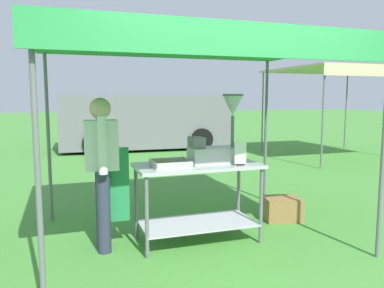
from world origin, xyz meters
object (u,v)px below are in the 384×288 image
object	(u,v)px
van_grey	(145,121)
donut_cart	(198,186)
vendor	(102,166)
neighbour_tent	(340,71)
donut_tray	(171,165)
donut_fryer	(218,140)
stall_canopy	(195,48)
menu_sign	(240,155)
supply_crate	(282,209)

from	to	relation	value
van_grey	donut_cart	bearing A→B (deg)	-97.53
vendor	neighbour_tent	world-z (taller)	neighbour_tent
donut_tray	neighbour_tent	distance (m)	7.69
donut_fryer	van_grey	distance (m)	7.98
stall_canopy	neighbour_tent	xyz separation A→B (m)	(5.64, 4.50, 0.16)
stall_canopy	van_grey	distance (m)	8.01
neighbour_tent	stall_canopy	bearing A→B (deg)	-141.38
donut_tray	vendor	world-z (taller)	vendor
donut_cart	donut_tray	xyz separation A→B (m)	(-0.32, -0.05, 0.27)
stall_canopy	menu_sign	world-z (taller)	stall_canopy
donut_tray	van_grey	bearing A→B (deg)	80.24
donut_cart	supply_crate	bearing A→B (deg)	14.98
stall_canopy	van_grey	xyz separation A→B (m)	(1.05, 7.84, -1.27)
stall_canopy	donut_fryer	world-z (taller)	stall_canopy
donut_tray	vendor	size ratio (longest dim) A/B	0.25
donut_fryer	menu_sign	distance (m)	0.32
donut_fryer	menu_sign	world-z (taller)	donut_fryer
vendor	menu_sign	bearing A→B (deg)	-12.68
donut_tray	van_grey	xyz separation A→B (m)	(1.37, 7.99, -0.02)
menu_sign	donut_fryer	bearing A→B (deg)	127.02
donut_fryer	vendor	distance (m)	1.29
supply_crate	van_grey	distance (m)	7.63
stall_canopy	vendor	world-z (taller)	stall_canopy
vendor	van_grey	size ratio (longest dim) A/B	0.31
menu_sign	neighbour_tent	bearing A→B (deg)	42.68
menu_sign	neighbour_tent	world-z (taller)	neighbour_tent
menu_sign	neighbour_tent	distance (m)	7.22
donut_cart	van_grey	distance (m)	8.01
menu_sign	neighbour_tent	xyz separation A→B (m)	(5.22, 4.82, 1.31)
donut_fryer	vendor	size ratio (longest dim) A/B	0.48
stall_canopy	neighbour_tent	bearing A→B (deg)	38.62
donut_tray	menu_sign	size ratio (longest dim) A/B	1.55
donut_tray	menu_sign	distance (m)	0.76
stall_canopy	donut_tray	world-z (taller)	stall_canopy
stall_canopy	supply_crate	distance (m)	2.40
donut_cart	van_grey	bearing A→B (deg)	82.47
donut_tray	menu_sign	bearing A→B (deg)	-12.73
donut_cart	menu_sign	world-z (taller)	menu_sign
menu_sign	neighbour_tent	size ratio (longest dim) A/B	0.08
stall_canopy	donut_cart	bearing A→B (deg)	-90.00
stall_canopy	van_grey	world-z (taller)	stall_canopy
donut_tray	donut_fryer	distance (m)	0.62
neighbour_tent	supply_crate	bearing A→B (deg)	-135.53
donut_fryer	neighbour_tent	distance (m)	7.18
donut_fryer	van_grey	world-z (taller)	van_grey
supply_crate	neighbour_tent	world-z (taller)	neighbour_tent
donut_tray	donut_cart	bearing A→B (deg)	8.88
neighbour_tent	van_grey	bearing A→B (deg)	143.94
donut_tray	van_grey	size ratio (longest dim) A/B	0.08
donut_cart	donut_fryer	bearing A→B (deg)	1.76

